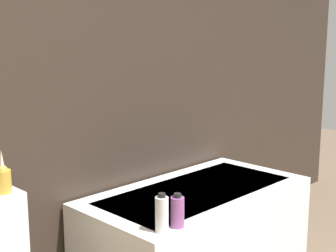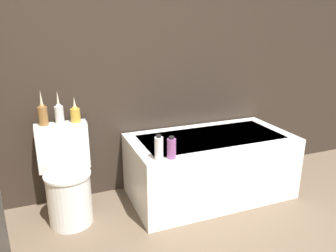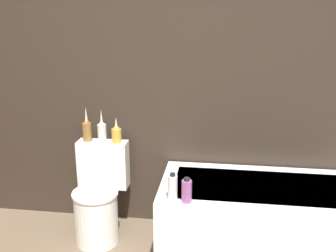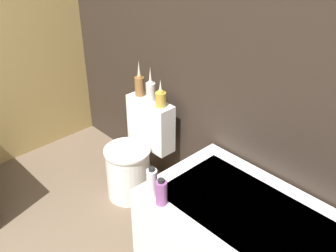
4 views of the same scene
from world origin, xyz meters
TOP-DOWN VIEW (x-y plane):
  - wall_back_tiled at (0.00, 2.43)m, footprint 6.40×0.06m
  - bathtub at (0.79, 2.00)m, footprint 1.45×0.75m
  - toilet at (-0.46, 2.08)m, footprint 0.41×0.50m
  - vase_gold at (-0.59, 2.25)m, footprint 0.07×0.07m
  - vase_silver at (-0.46, 2.26)m, footprint 0.07×0.07m
  - vase_bronze at (-0.34, 2.25)m, footprint 0.08×0.08m
  - shampoo_bottle_tall at (0.18, 1.70)m, footprint 0.06×0.06m
  - shampoo_bottle_short at (0.28, 1.69)m, footprint 0.07×0.07m

SIDE VIEW (x-z plane):
  - bathtub at x=0.79m, z-range 0.00..0.58m
  - toilet at x=-0.46m, z-range -0.05..0.71m
  - shampoo_bottle_short at x=0.28m, z-range 0.57..0.74m
  - shampoo_bottle_tall at x=0.18m, z-range 0.57..0.76m
  - vase_bronze at x=-0.34m, z-range 0.73..0.94m
  - vase_silver at x=-0.46m, z-range 0.72..0.99m
  - vase_gold at x=-0.59m, z-range 0.72..1.00m
  - wall_back_tiled at x=0.00m, z-range 0.00..2.60m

